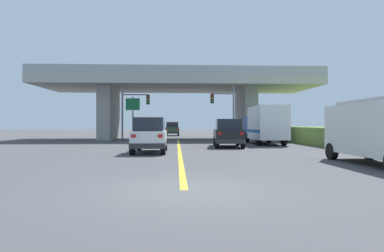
{
  "coord_description": "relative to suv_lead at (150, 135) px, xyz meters",
  "views": [
    {
      "loc": [
        -0.19,
        -8.2,
        1.6
      ],
      "look_at": [
        1.3,
        23.62,
        1.5
      ],
      "focal_mm": 31.34,
      "sensor_mm": 36.0,
      "label": 1
    }
  ],
  "objects": [
    {
      "name": "ground",
      "position": [
        1.72,
        18.66,
        -1.01
      ],
      "size": [
        160.0,
        160.0,
        0.0
      ],
      "primitive_type": "plane",
      "color": "#424244"
    },
    {
      "name": "overpass_bridge",
      "position": [
        1.72,
        18.66,
        4.35
      ],
      "size": [
        30.07,
        10.37,
        7.53
      ],
      "color": "#A8A59E",
      "rests_on": "ground"
    },
    {
      "name": "lane_divider_stripe",
      "position": [
        1.72,
        2.19,
        -1.01
      ],
      "size": [
        0.2,
        26.95,
        0.01
      ],
      "primitive_type": "cube",
      "color": "yellow",
      "rests_on": "ground"
    },
    {
      "name": "suv_lead",
      "position": [
        0.0,
        0.0,
        0.0
      ],
      "size": [
        1.89,
        4.31,
        2.02
      ],
      "color": "silver",
      "rests_on": "ground"
    },
    {
      "name": "suv_crossing",
      "position": [
        5.29,
        4.69,
        0.0
      ],
      "size": [
        2.32,
        4.69,
        2.02
      ],
      "rotation": [
        0.0,
        0.0,
        -0.07
      ],
      "color": "black",
      "rests_on": "ground"
    },
    {
      "name": "box_truck",
      "position": [
        8.88,
        7.94,
        0.61
      ],
      "size": [
        2.33,
        6.43,
        3.11
      ],
      "color": "navy",
      "rests_on": "ground"
    },
    {
      "name": "work_van",
      "position": [
        9.63,
        -6.5,
        0.43
      ],
      "size": [
        2.08,
        5.54,
        2.62
      ],
      "color": "silver",
      "rests_on": "ground"
    },
    {
      "name": "sedan_oncoming",
      "position": [
        0.94,
        30.51,
        0.01
      ],
      "size": [
        2.03,
        4.75,
        2.02
      ],
      "color": "#2D4C33",
      "rests_on": "ground"
    },
    {
      "name": "traffic_signal_nearside",
      "position": [
        6.42,
        13.4,
        2.36
      ],
      "size": [
        2.39,
        0.36,
        5.39
      ],
      "color": "slate",
      "rests_on": "ground"
    },
    {
      "name": "traffic_signal_farside",
      "position": [
        -2.83,
        13.54,
        2.31
      ],
      "size": [
        2.75,
        0.36,
        5.29
      ],
      "color": "#56595E",
      "rests_on": "ground"
    },
    {
      "name": "highway_sign",
      "position": [
        -3.01,
        15.65,
        2.31
      ],
      "size": [
        1.49,
        0.17,
        4.56
      ],
      "color": "slate",
      "rests_on": "ground"
    }
  ]
}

